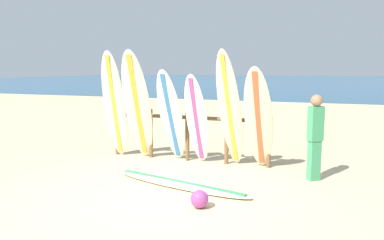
# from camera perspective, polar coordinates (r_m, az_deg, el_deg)

# --- Properties ---
(ground_plane) EXTENTS (120.00, 120.00, 0.00)m
(ground_plane) POSITION_cam_1_polar(r_m,az_deg,el_deg) (5.77, -5.81, -12.64)
(ground_plane) COLOR #D3BC8C
(ocean_water) EXTENTS (120.00, 80.00, 0.01)m
(ocean_water) POSITION_cam_1_polar(r_m,az_deg,el_deg) (62.93, 17.83, 5.72)
(ocean_water) COLOR #1E5984
(ocean_water) RESTS_ON ground
(surfboard_rack) EXTENTS (3.64, 0.09, 1.11)m
(surfboard_rack) POSITION_cam_1_polar(r_m,az_deg,el_deg) (8.16, -0.72, -1.46)
(surfboard_rack) COLOR brown
(surfboard_rack) RESTS_ON ground
(surfboard_leaning_far_left) EXTENTS (0.59, 0.75, 2.41)m
(surfboard_leaning_far_left) POSITION_cam_1_polar(r_m,az_deg,el_deg) (8.52, -11.73, 2.25)
(surfboard_leaning_far_left) COLOR white
(surfboard_leaning_far_left) RESTS_ON ground
(surfboard_leaning_left) EXTENTS (0.75, 1.18, 2.41)m
(surfboard_leaning_left) POSITION_cam_1_polar(r_m,az_deg,el_deg) (8.08, -8.30, 2.03)
(surfboard_leaning_left) COLOR white
(surfboard_leaning_left) RESTS_ON ground
(surfboard_leaning_center_left) EXTENTS (0.57, 0.90, 2.01)m
(surfboard_leaning_center_left) POSITION_cam_1_polar(r_m,az_deg,el_deg) (7.95, -3.22, 0.57)
(surfboard_leaning_center_left) COLOR white
(surfboard_leaning_center_left) RESTS_ON ground
(surfboard_leaning_center) EXTENTS (0.53, 0.75, 1.92)m
(surfboard_leaning_center) POSITION_cam_1_polar(r_m,az_deg,el_deg) (7.77, 0.73, 0.07)
(surfboard_leaning_center) COLOR white
(surfboard_leaning_center) RESTS_ON ground
(surfboard_leaning_center_right) EXTENTS (0.58, 1.06, 2.39)m
(surfboard_leaning_center_right) POSITION_cam_1_polar(r_m,az_deg,el_deg) (7.45, 5.79, 1.53)
(surfboard_leaning_center_right) COLOR beige
(surfboard_leaning_center_right) RESTS_ON ground
(surfboard_leaning_right) EXTENTS (0.62, 0.97, 2.07)m
(surfboard_leaning_right) POSITION_cam_1_polar(r_m,az_deg,el_deg) (7.37, 10.13, 0.11)
(surfboard_leaning_right) COLOR beige
(surfboard_leaning_right) RESTS_ON ground
(surfboard_lying_on_sand) EXTENTS (2.79, 1.14, 0.08)m
(surfboard_lying_on_sand) POSITION_cam_1_polar(r_m,az_deg,el_deg) (6.59, -1.88, -9.63)
(surfboard_lying_on_sand) COLOR beige
(surfboard_lying_on_sand) RESTS_ON ground
(beachgoer_standing) EXTENTS (0.29, 0.28, 1.56)m
(beachgoer_standing) POSITION_cam_1_polar(r_m,az_deg,el_deg) (7.04, 18.29, -1.99)
(beachgoer_standing) COLOR #3F9966
(beachgoer_standing) RESTS_ON ground
(beach_ball) EXTENTS (0.27, 0.27, 0.27)m
(beach_ball) POSITION_cam_1_polar(r_m,az_deg,el_deg) (5.55, 1.16, -11.97)
(beach_ball) COLOR #A53F8C
(beach_ball) RESTS_ON ground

